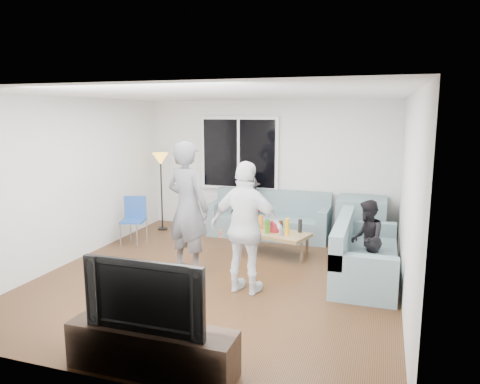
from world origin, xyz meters
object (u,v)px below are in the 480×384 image
(player_left, at_px, (188,207))
(tv_console, at_px, (152,349))
(sofa_back_section, at_px, (269,215))
(spectator_right, at_px, (367,239))
(floor_lamp, at_px, (162,192))
(coffee_table, at_px, (275,244))
(player_right, at_px, (246,228))
(television, at_px, (150,292))
(sofa_right_section, at_px, (366,249))
(side_chair, at_px, (133,221))
(spectator_back, at_px, (249,206))

(player_left, height_order, tv_console, player_left)
(sofa_back_section, height_order, spectator_right, spectator_right)
(sofa_back_section, height_order, floor_lamp, floor_lamp)
(coffee_table, distance_m, player_right, 1.76)
(floor_lamp, xyz_separation_m, tv_console, (2.31, -4.57, -0.56))
(floor_lamp, xyz_separation_m, television, (2.31, -4.57, -0.01))
(player_right, bearing_deg, player_left, -16.91)
(sofa_right_section, xyz_separation_m, side_chair, (-4.07, 0.41, 0.01))
(television, bearing_deg, player_left, 107.39)
(player_right, distance_m, television, 2.06)
(sofa_back_section, xyz_separation_m, coffee_table, (0.39, -1.11, -0.22))
(spectator_right, relative_size, tv_console, 0.71)
(side_chair, xyz_separation_m, spectator_right, (4.07, -0.40, 0.14))
(sofa_back_section, bearing_deg, coffee_table, -70.67)
(player_left, bearing_deg, television, 122.78)
(coffee_table, bearing_deg, television, -94.17)
(spectator_back, xyz_separation_m, television, (0.53, -4.80, 0.20))
(sofa_back_section, relative_size, sofa_right_section, 1.15)
(sofa_back_section, xyz_separation_m, television, (0.12, -4.77, 0.35))
(player_left, relative_size, tv_console, 1.23)
(sofa_right_section, distance_m, player_left, 2.66)
(coffee_table, distance_m, spectator_right, 1.64)
(player_left, relative_size, television, 1.69)
(floor_lamp, xyz_separation_m, player_left, (1.52, -2.04, 0.20))
(sofa_back_section, bearing_deg, spectator_right, -42.14)
(floor_lamp, distance_m, television, 5.12)
(sofa_right_section, xyz_separation_m, coffee_table, (-1.49, 0.60, -0.22))
(sofa_right_section, bearing_deg, coffee_table, 68.16)
(sofa_back_section, height_order, side_chair, side_chair)
(spectator_back, bearing_deg, spectator_right, -45.46)
(coffee_table, bearing_deg, player_left, -132.97)
(player_right, height_order, tv_console, player_right)
(floor_lamp, bearing_deg, coffee_table, -19.36)
(side_chair, xyz_separation_m, television, (2.31, -3.47, 0.34))
(player_left, relative_size, spectator_right, 1.72)
(spectator_right, bearing_deg, spectator_back, -129.78)
(coffee_table, relative_size, player_left, 0.56)
(floor_lamp, height_order, tv_console, floor_lamp)
(floor_lamp, distance_m, player_right, 3.62)
(coffee_table, bearing_deg, player_right, -89.80)
(tv_console, relative_size, television, 1.38)
(coffee_table, bearing_deg, side_chair, -175.85)
(sofa_back_section, distance_m, spectator_right, 2.54)
(spectator_back, height_order, television, spectator_back)
(spectator_right, bearing_deg, side_chair, -98.26)
(spectator_right, bearing_deg, sofa_back_section, -134.76)
(sofa_right_section, relative_size, television, 1.73)
(side_chair, distance_m, player_left, 1.88)
(sofa_back_section, height_order, coffee_table, sofa_back_section)
(floor_lamp, bearing_deg, tv_console, -63.12)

